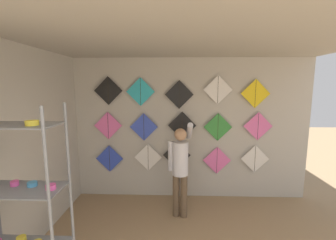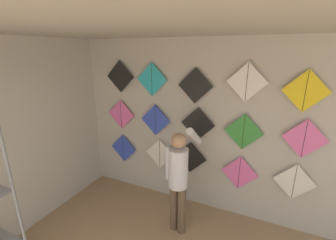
{
  "view_description": "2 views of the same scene",
  "coord_description": "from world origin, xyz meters",
  "px_view_note": "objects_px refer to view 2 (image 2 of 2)",
  "views": [
    {
      "loc": [
        -0.11,
        -0.56,
        2.25
      ],
      "look_at": [
        -0.25,
        3.54,
        1.64
      ],
      "focal_mm": 24.0,
      "sensor_mm": 36.0,
      "label": 1
    },
    {
      "loc": [
        1.0,
        0.52,
        2.6
      ],
      "look_at": [
        -0.39,
        3.54,
        1.57
      ],
      "focal_mm": 24.0,
      "sensor_mm": 36.0,
      "label": 2
    }
  ],
  "objects_px": {
    "kite_13": "(247,82)",
    "kite_1": "(160,154)",
    "kite_3": "(239,173)",
    "kite_7": "(198,124)",
    "kite_5": "(121,114)",
    "kite_11": "(152,80)",
    "shopkeeper": "(179,175)",
    "kite_4": "(294,182)",
    "kite_12": "(195,86)",
    "kite_9": "(305,139)",
    "kite_10": "(120,77)",
    "kite_2": "(190,157)",
    "kite_0": "(123,148)",
    "kite_14": "(306,91)",
    "kite_8": "(243,132)",
    "kite_6": "(155,120)"
  },
  "relations": [
    {
      "from": "kite_6",
      "to": "kite_10",
      "type": "bearing_deg",
      "value": 180.0
    },
    {
      "from": "shopkeeper",
      "to": "kite_7",
      "type": "xyz_separation_m",
      "value": [
        0.05,
        0.67,
        0.55
      ]
    },
    {
      "from": "kite_6",
      "to": "kite_8",
      "type": "distance_m",
      "value": 1.45
    },
    {
      "from": "kite_7",
      "to": "kite_10",
      "type": "bearing_deg",
      "value": 180.0
    },
    {
      "from": "kite_0",
      "to": "kite_3",
      "type": "bearing_deg",
      "value": 0.0
    },
    {
      "from": "kite_13",
      "to": "kite_4",
      "type": "bearing_deg",
      "value": 0.0
    },
    {
      "from": "kite_2",
      "to": "kite_13",
      "type": "height_order",
      "value": "kite_13"
    },
    {
      "from": "kite_0",
      "to": "kite_2",
      "type": "height_order",
      "value": "kite_2"
    },
    {
      "from": "kite_1",
      "to": "kite_10",
      "type": "relative_size",
      "value": 1.0
    },
    {
      "from": "kite_5",
      "to": "kite_2",
      "type": "bearing_deg",
      "value": 0.0
    },
    {
      "from": "kite_10",
      "to": "kite_13",
      "type": "bearing_deg",
      "value": 0.0
    },
    {
      "from": "kite_3",
      "to": "kite_10",
      "type": "distance_m",
      "value": 2.54
    },
    {
      "from": "kite_2",
      "to": "kite_8",
      "type": "distance_m",
      "value": 0.99
    },
    {
      "from": "kite_12",
      "to": "kite_4",
      "type": "bearing_deg",
      "value": 0.0
    },
    {
      "from": "kite_13",
      "to": "kite_1",
      "type": "bearing_deg",
      "value": 180.0
    },
    {
      "from": "kite_3",
      "to": "kite_4",
      "type": "distance_m",
      "value": 0.75
    },
    {
      "from": "kite_5",
      "to": "kite_12",
      "type": "height_order",
      "value": "kite_12"
    },
    {
      "from": "kite_0",
      "to": "kite_7",
      "type": "xyz_separation_m",
      "value": [
        1.47,
        0.0,
        0.69
      ]
    },
    {
      "from": "kite_1",
      "to": "kite_8",
      "type": "height_order",
      "value": "kite_8"
    },
    {
      "from": "shopkeeper",
      "to": "kite_4",
      "type": "distance_m",
      "value": 1.64
    },
    {
      "from": "kite_5",
      "to": "kite_11",
      "type": "xyz_separation_m",
      "value": [
        0.66,
        0.0,
        0.67
      ]
    },
    {
      "from": "kite_9",
      "to": "kite_14",
      "type": "relative_size",
      "value": 1.0
    },
    {
      "from": "kite_3",
      "to": "kite_10",
      "type": "height_order",
      "value": "kite_10"
    },
    {
      "from": "kite_6",
      "to": "kite_13",
      "type": "distance_m",
      "value": 1.61
    },
    {
      "from": "kite_5",
      "to": "kite_6",
      "type": "distance_m",
      "value": 0.71
    },
    {
      "from": "kite_12",
      "to": "kite_10",
      "type": "bearing_deg",
      "value": 180.0
    },
    {
      "from": "kite_5",
      "to": "kite_14",
      "type": "relative_size",
      "value": 1.0
    },
    {
      "from": "kite_13",
      "to": "kite_9",
      "type": "bearing_deg",
      "value": 0.0
    },
    {
      "from": "shopkeeper",
      "to": "kite_11",
      "type": "xyz_separation_m",
      "value": [
        -0.76,
        0.67,
        1.21
      ]
    },
    {
      "from": "kite_8",
      "to": "kite_13",
      "type": "bearing_deg",
      "value": 180.0
    },
    {
      "from": "kite_8",
      "to": "kite_11",
      "type": "bearing_deg",
      "value": 180.0
    },
    {
      "from": "kite_12",
      "to": "kite_8",
      "type": "bearing_deg",
      "value": 0.0
    },
    {
      "from": "kite_6",
      "to": "kite_9",
      "type": "xyz_separation_m",
      "value": [
        2.23,
        0.0,
        0.03
      ]
    },
    {
      "from": "kite_4",
      "to": "kite_7",
      "type": "bearing_deg",
      "value": 180.0
    },
    {
      "from": "kite_2",
      "to": "kite_12",
      "type": "bearing_deg",
      "value": 0.0
    },
    {
      "from": "kite_3",
      "to": "kite_9",
      "type": "distance_m",
      "value": 1.04
    },
    {
      "from": "kite_9",
      "to": "kite_12",
      "type": "relative_size",
      "value": 1.0
    },
    {
      "from": "shopkeeper",
      "to": "kite_0",
      "type": "distance_m",
      "value": 1.57
    },
    {
      "from": "kite_14",
      "to": "kite_9",
      "type": "bearing_deg",
      "value": 0.0
    },
    {
      "from": "kite_3",
      "to": "kite_8",
      "type": "xyz_separation_m",
      "value": [
        -0.0,
        0.0,
        0.68
      ]
    },
    {
      "from": "kite_3",
      "to": "kite_1",
      "type": "bearing_deg",
      "value": 180.0
    },
    {
      "from": "kite_1",
      "to": "kite_10",
      "type": "distance_m",
      "value": 1.53
    },
    {
      "from": "kite_4",
      "to": "kite_2",
      "type": "bearing_deg",
      "value": 180.0
    },
    {
      "from": "kite_6",
      "to": "kite_14",
      "type": "bearing_deg",
      "value": 0.0
    },
    {
      "from": "kite_0",
      "to": "kite_10",
      "type": "xyz_separation_m",
      "value": [
        0.03,
        0.0,
        1.37
      ]
    },
    {
      "from": "kite_2",
      "to": "kite_13",
      "type": "bearing_deg",
      "value": 0.0
    },
    {
      "from": "kite_2",
      "to": "kite_4",
      "type": "relative_size",
      "value": 1.0
    },
    {
      "from": "shopkeeper",
      "to": "kite_14",
      "type": "xyz_separation_m",
      "value": [
        1.43,
        0.67,
        1.18
      ]
    },
    {
      "from": "kite_3",
      "to": "kite_7",
      "type": "height_order",
      "value": "kite_7"
    },
    {
      "from": "shopkeeper",
      "to": "kite_3",
      "type": "height_order",
      "value": "shopkeeper"
    }
  ]
}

